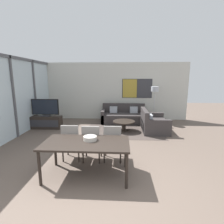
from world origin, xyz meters
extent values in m
plane|color=brown|center=(0.00, 0.00, 0.00)|extent=(24.00, 24.00, 0.00)
cube|color=silver|center=(0.00, 5.93, 1.40)|extent=(7.42, 0.06, 2.80)
cube|color=#2D2D33|center=(1.25, 5.89, 1.55)|extent=(1.46, 0.01, 0.93)
cube|color=#B29333|center=(0.89, 5.88, 1.55)|extent=(0.69, 0.02, 0.89)
cube|color=#38383D|center=(1.60, 5.88, 1.55)|extent=(0.69, 0.02, 0.89)
cube|color=silver|center=(-3.21, 2.96, 1.40)|extent=(0.02, 5.93, 2.80)
cube|color=#515156|center=(-3.18, 2.96, 2.75)|extent=(0.07, 5.93, 0.10)
cube|color=#515156|center=(-3.18, 2.96, 1.40)|extent=(0.07, 0.08, 2.80)
cube|color=#515156|center=(-3.18, 4.45, 1.40)|extent=(0.07, 0.08, 2.80)
cube|color=#473D38|center=(0.60, 3.89, 0.00)|extent=(2.99, 2.07, 0.01)
cube|color=black|center=(-2.61, 4.07, 0.26)|extent=(1.26, 0.41, 0.51)
cube|color=#2D2D33|center=(-2.61, 3.86, 0.26)|extent=(1.15, 0.01, 0.28)
cube|color=#2D2D33|center=(-2.61, 4.07, 0.54)|extent=(0.36, 0.20, 0.05)
cube|color=#2D2D33|center=(-2.61, 4.07, 0.60)|extent=(0.06, 0.03, 0.08)
cube|color=black|center=(-2.61, 4.07, 0.90)|extent=(1.12, 0.04, 0.64)
cube|color=black|center=(-2.61, 4.05, 0.90)|extent=(1.04, 0.01, 0.58)
cube|color=#383333|center=(0.60, 5.19, 0.21)|extent=(2.03, 0.96, 0.42)
cube|color=#383333|center=(0.60, 5.59, 0.42)|extent=(2.03, 0.16, 0.85)
cube|color=#383333|center=(-0.34, 5.19, 0.30)|extent=(0.14, 0.96, 0.60)
cube|color=#383333|center=(1.54, 5.19, 0.30)|extent=(0.14, 0.96, 0.60)
cube|color=#B2B7C1|center=(0.12, 5.41, 0.57)|extent=(0.36, 0.12, 0.30)
cube|color=#B2B7C1|center=(1.08, 5.41, 0.57)|extent=(0.36, 0.12, 0.30)
cube|color=#383333|center=(1.81, 3.98, 0.21)|extent=(0.96, 1.44, 0.42)
cube|color=#383333|center=(1.41, 3.98, 0.42)|extent=(0.16, 1.44, 0.85)
cube|color=#383333|center=(1.81, 3.34, 0.30)|extent=(0.96, 0.14, 0.60)
cube|color=#383333|center=(1.81, 4.63, 0.30)|extent=(0.96, 0.14, 0.60)
cube|color=#B2B7C1|center=(1.59, 3.67, 0.57)|extent=(0.12, 0.36, 0.30)
cylinder|color=black|center=(0.60, 3.89, 0.01)|extent=(0.39, 0.39, 0.03)
cylinder|color=black|center=(0.60, 3.89, 0.18)|extent=(0.16, 0.16, 0.36)
cylinder|color=black|center=(0.60, 3.89, 0.38)|extent=(0.86, 0.86, 0.04)
cube|color=black|center=(-0.23, 0.63, 0.74)|extent=(1.80, 0.93, 0.04)
cylinder|color=black|center=(-1.06, 0.23, 0.36)|extent=(0.06, 0.06, 0.72)
cylinder|color=black|center=(0.61, 0.23, 0.36)|extent=(0.06, 0.06, 0.72)
cylinder|color=black|center=(-1.06, 1.04, 0.36)|extent=(0.06, 0.06, 0.72)
cylinder|color=black|center=(0.61, 1.04, 0.36)|extent=(0.06, 0.06, 0.72)
cube|color=gray|center=(-0.74, 1.41, 0.43)|extent=(0.46, 0.46, 0.06)
cube|color=gray|center=(-0.74, 1.20, 0.70)|extent=(0.42, 0.05, 0.49)
cylinder|color=black|center=(-0.94, 1.21, 0.20)|extent=(0.04, 0.04, 0.40)
cylinder|color=black|center=(-0.54, 1.21, 0.20)|extent=(0.04, 0.04, 0.40)
cylinder|color=black|center=(-0.94, 1.61, 0.20)|extent=(0.04, 0.04, 0.40)
cylinder|color=black|center=(-0.54, 1.61, 0.20)|extent=(0.04, 0.04, 0.40)
cube|color=gray|center=(-0.23, 1.36, 0.43)|extent=(0.46, 0.46, 0.06)
cube|color=gray|center=(-0.23, 1.16, 0.70)|extent=(0.42, 0.05, 0.49)
cylinder|color=black|center=(-0.43, 1.16, 0.20)|extent=(0.04, 0.04, 0.40)
cylinder|color=black|center=(-0.03, 1.16, 0.20)|extent=(0.04, 0.04, 0.40)
cylinder|color=black|center=(-0.43, 1.56, 0.20)|extent=(0.04, 0.04, 0.40)
cylinder|color=black|center=(-0.03, 1.56, 0.20)|extent=(0.04, 0.04, 0.40)
cube|color=gray|center=(0.29, 1.40, 0.43)|extent=(0.46, 0.46, 0.06)
cube|color=gray|center=(0.29, 1.20, 0.70)|extent=(0.42, 0.05, 0.49)
cylinder|color=black|center=(0.09, 1.20, 0.20)|extent=(0.04, 0.04, 0.40)
cylinder|color=black|center=(0.49, 1.20, 0.20)|extent=(0.04, 0.04, 0.40)
cylinder|color=black|center=(0.09, 1.60, 0.20)|extent=(0.04, 0.04, 0.40)
cylinder|color=black|center=(0.49, 1.60, 0.20)|extent=(0.04, 0.04, 0.40)
cylinder|color=#B7B2A8|center=(-0.16, 0.75, 0.80)|extent=(0.29, 0.29, 0.09)
torus|color=#B7B2A8|center=(-0.16, 0.75, 0.84)|extent=(0.29, 0.29, 0.02)
cylinder|color=#2D2D33|center=(2.00, 5.26, 0.01)|extent=(0.28, 0.28, 0.02)
cylinder|color=#B7B7BC|center=(2.00, 5.26, 0.74)|extent=(0.03, 0.03, 1.43)
cylinder|color=#B2B7C1|center=(2.00, 5.26, 1.57)|extent=(0.34, 0.34, 0.22)
camera|label=1|loc=(0.51, -2.78, 2.08)|focal=28.00mm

